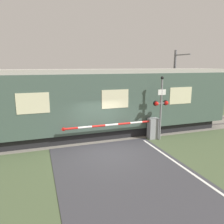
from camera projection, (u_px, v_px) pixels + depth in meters
ground_plane at (108, 152)px, 11.18m from camera, size 80.00×80.00×0.00m
track_bed at (93, 135)px, 13.95m from camera, size 36.00×3.20×0.13m
train at (107, 102)px, 13.82m from camera, size 16.03×2.95×4.15m
crossing_barrier at (147, 128)px, 13.06m from camera, size 5.72×0.44×1.28m
signal_post at (161, 105)px, 12.68m from camera, size 0.96×0.26×3.77m
catenary_pole at (174, 84)px, 17.66m from camera, size 0.20×1.90×5.56m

